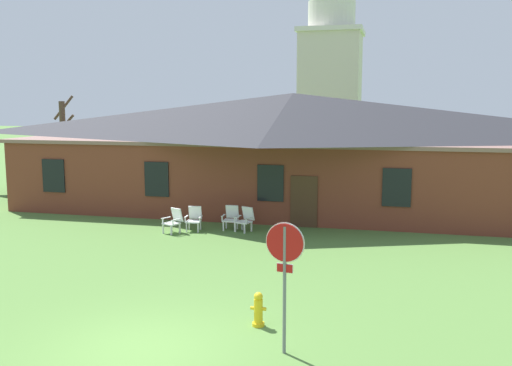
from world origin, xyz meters
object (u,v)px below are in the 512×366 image
(stop_sign, at_px, (285,261))
(lawn_chair_near_door, at_px, (194,218))
(lawn_chair_left_end, at_px, (231,217))
(fire_hydrant, at_px, (258,310))
(lawn_chair_middle, at_px, (245,219))
(lawn_chair_by_porch, at_px, (174,220))

(stop_sign, xyz_separation_m, lawn_chair_near_door, (-5.58, 10.04, -1.41))
(lawn_chair_left_end, bearing_deg, fire_hydrant, -70.09)
(lawn_chair_near_door, xyz_separation_m, lawn_chair_middle, (2.00, 0.35, 0.00))
(lawn_chair_by_porch, bearing_deg, lawn_chair_left_end, 29.17)
(lawn_chair_near_door, bearing_deg, fire_hydrant, -61.67)
(lawn_chair_middle, distance_m, fire_hydrant, 9.57)
(stop_sign, bearing_deg, lawn_chair_by_porch, 123.31)
(lawn_chair_near_door, height_order, lawn_chair_left_end, same)
(lawn_chair_near_door, xyz_separation_m, lawn_chair_left_end, (1.37, 0.53, 0.00))
(fire_hydrant, bearing_deg, lawn_chair_middle, 106.72)
(lawn_chair_near_door, relative_size, lawn_chair_left_end, 1.00)
(lawn_chair_by_porch, bearing_deg, lawn_chair_middle, 19.64)
(lawn_chair_near_door, bearing_deg, stop_sign, -60.93)
(lawn_chair_middle, bearing_deg, fire_hydrant, -73.28)
(stop_sign, height_order, lawn_chair_by_porch, stop_sign)
(stop_sign, distance_m, lawn_chair_by_porch, 11.40)
(lawn_chair_near_door, bearing_deg, lawn_chair_by_porch, -137.06)
(lawn_chair_middle, height_order, fire_hydrant, lawn_chair_middle)
(fire_hydrant, bearing_deg, lawn_chair_left_end, 109.91)
(lawn_chair_near_door, distance_m, lawn_chair_middle, 2.03)
(stop_sign, xyz_separation_m, lawn_chair_by_porch, (-6.21, 9.46, -1.41))
(stop_sign, height_order, lawn_chair_near_door, stop_sign)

